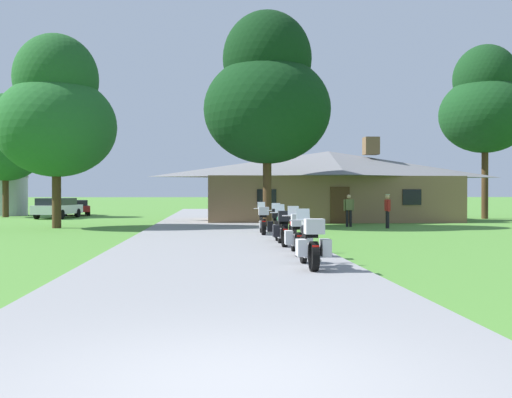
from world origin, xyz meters
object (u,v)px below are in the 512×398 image
motorcycle_yellow_farthest_in_row (263,220)px  bystander_red_shirt_near_lodge (387,209)px  tree_left_far (5,141)px  tree_by_lodge_front (267,95)px  motorcycle_green_fourth_in_row (277,224)px  tree_left_near (56,112)px  bystander_olive_shirt_beside_signpost (349,209)px  metal_silo_distant (8,172)px  tree_right_of_lodge (485,104)px  motorcycle_black_nearest_to_camera (310,244)px  motorcycle_green_third_in_row (283,228)px  parked_red_sedan_far_left (76,207)px  motorcycle_red_second_in_row (297,234)px  parked_white_suv_far_left (57,207)px

motorcycle_yellow_farthest_in_row → bystander_red_shirt_near_lodge: 7.90m
tree_left_far → tree_by_lodge_front: (17.71, -14.15, 1.21)m
motorcycle_green_fourth_in_row → tree_left_near: bearing=142.6°
bystander_olive_shirt_beside_signpost → metal_silo_distant: metal_silo_distant is taller
bystander_olive_shirt_beside_signpost → tree_right_of_lodge: tree_right_of_lodge is taller
motorcycle_green_fourth_in_row → bystander_red_shirt_near_lodge: size_ratio=1.24×
tree_by_lodge_front → tree_right_of_lodge: bearing=29.4°
motorcycle_black_nearest_to_camera → tree_left_near: tree_left_near is taller
bystander_red_shirt_near_lodge → tree_by_lodge_front: tree_by_lodge_front is taller
bystander_red_shirt_near_lodge → tree_left_near: (-16.32, 1.43, 4.79)m
motorcycle_green_fourth_in_row → tree_left_far: bearing=131.1°
motorcycle_green_third_in_row → motorcycle_green_fourth_in_row: same height
motorcycle_black_nearest_to_camera → motorcycle_yellow_farthest_in_row: size_ratio=1.00×
metal_silo_distant → motorcycle_black_nearest_to_camera: bearing=-62.1°
tree_by_lodge_front → motorcycle_yellow_farthest_in_row: bearing=-97.3°
bystander_red_shirt_near_lodge → tree_by_lodge_front: (-5.84, 1.24, 5.77)m
tree_left_near → bystander_olive_shirt_beside_signpost: bearing=-0.3°
tree_left_far → motorcycle_green_third_in_row: bearing=-55.7°
motorcycle_green_third_in_row → motorcycle_yellow_farthest_in_row: (-0.17, 5.34, 0.01)m
motorcycle_yellow_farthest_in_row → bystander_red_shirt_near_lodge: bearing=35.1°
tree_left_far → metal_silo_distant: bearing=106.5°
motorcycle_green_fourth_in_row → tree_left_near: size_ratio=0.22×
motorcycle_green_fourth_in_row → metal_silo_distant: 31.96m
tree_left_far → motorcycle_black_nearest_to_camera: bearing=-61.0°
metal_silo_distant → parked_red_sedan_far_left: 6.02m
motorcycle_red_second_in_row → motorcycle_yellow_farthest_in_row: same height
motorcycle_black_nearest_to_camera → bystander_olive_shirt_beside_signpost: bystander_olive_shirt_beside_signpost is taller
motorcycle_yellow_farthest_in_row → tree_left_far: size_ratio=0.23×
motorcycle_red_second_in_row → bystander_red_shirt_near_lodge: bystander_red_shirt_near_lodge is taller
motorcycle_green_fourth_in_row → tree_right_of_lodge: bearing=51.1°
motorcycle_yellow_farthest_in_row → tree_left_far: (-16.99, 19.77, 4.88)m
metal_silo_distant → tree_left_near: bearing=-64.6°
tree_right_of_lodge → bystander_olive_shirt_beside_signpost: bearing=-142.7°
motorcycle_black_nearest_to_camera → motorcycle_yellow_farthest_in_row: (-0.08, 10.99, 0.01)m
tree_by_lodge_front → parked_white_suv_far_left: (-13.43, 11.79, -5.94)m
motorcycle_red_second_in_row → metal_silo_distant: 36.24m
tree_left_far → tree_left_near: 15.72m
motorcycle_yellow_farthest_in_row → parked_red_sedan_far_left: bearing=120.4°
tree_left_far → tree_by_lodge_front: tree_by_lodge_front is taller
motorcycle_red_second_in_row → motorcycle_green_third_in_row: 2.75m
bystander_olive_shirt_beside_signpost → tree_left_near: size_ratio=0.17×
motorcycle_red_second_in_row → tree_left_near: bearing=128.1°
motorcycle_yellow_farthest_in_row → bystander_olive_shirt_beside_signpost: (4.95, 5.74, 0.31)m
tree_by_lodge_front → parked_white_suv_far_left: tree_by_lodge_front is taller
tree_by_lodge_front → metal_silo_distant: bearing=136.9°
motorcycle_green_fourth_in_row → tree_right_of_lodge: tree_right_of_lodge is taller
motorcycle_green_fourth_in_row → tree_right_of_lodge: (16.17, 17.45, 7.17)m
bystander_red_shirt_near_lodge → metal_silo_distant: metal_silo_distant is taller
tree_by_lodge_front → motorcycle_black_nearest_to_camera: bearing=-92.2°
motorcycle_green_fourth_in_row → bystander_olive_shirt_beside_signpost: 9.90m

